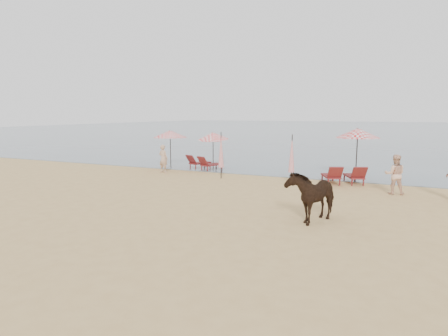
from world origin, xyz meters
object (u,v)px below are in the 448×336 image
(lounger_cluster_right, at_px, (344,175))
(umbrella_open_left_a, at_px, (170,134))
(umbrella_open_left_b, at_px, (213,136))
(beachgoer_right_a, at_px, (395,174))
(umbrella_closed_left, at_px, (292,154))
(cow, at_px, (312,195))
(lounger_cluster_left, at_px, (203,163))
(umbrella_open_right, at_px, (358,133))
(beachgoer_left, at_px, (163,159))
(umbrella_closed_right, at_px, (221,150))

(lounger_cluster_right, height_order, umbrella_open_left_a, umbrella_open_left_a)
(umbrella_open_left_b, xyz_separation_m, beachgoer_right_a, (9.90, -3.34, -1.17))
(umbrella_closed_left, xyz_separation_m, cow, (2.03, -5.69, -0.64))
(lounger_cluster_left, xyz_separation_m, umbrella_closed_left, (5.91, -2.46, 1.04))
(umbrella_open_left_a, xyz_separation_m, cow, (10.08, -7.95, -1.28))
(umbrella_open_left_a, xyz_separation_m, umbrella_open_right, (10.74, 0.26, 0.27))
(beachgoer_left, bearing_deg, beachgoer_right_a, -176.78)
(umbrella_closed_left, bearing_deg, lounger_cluster_left, 157.40)
(cow, xyz_separation_m, beachgoer_right_a, (2.41, 5.24, 0.02))
(umbrella_open_right, height_order, beachgoer_left, umbrella_open_right)
(lounger_cluster_left, height_order, umbrella_open_right, umbrella_open_right)
(umbrella_open_left_a, relative_size, umbrella_closed_left, 0.99)
(umbrella_closed_right, bearing_deg, umbrella_open_right, 20.54)
(beachgoer_left, bearing_deg, lounger_cluster_left, -121.66)
(umbrella_closed_left, height_order, cow, umbrella_closed_left)
(lounger_cluster_right, relative_size, umbrella_closed_right, 0.94)
(lounger_cluster_left, bearing_deg, umbrella_closed_right, -25.21)
(umbrella_open_left_a, bearing_deg, lounger_cluster_right, 1.83)
(umbrella_open_left_b, relative_size, beachgoer_left, 1.46)
(umbrella_closed_right, distance_m, beachgoer_right_a, 8.18)
(lounger_cluster_left, height_order, cow, cow)
(umbrella_open_right, bearing_deg, umbrella_closed_right, -172.97)
(umbrella_open_left_b, height_order, umbrella_closed_right, umbrella_closed_right)
(umbrella_open_left_b, height_order, umbrella_open_right, umbrella_open_right)
(lounger_cluster_left, xyz_separation_m, umbrella_closed_right, (2.22, -2.33, 1.05))
(umbrella_open_right, bearing_deg, beachgoer_right_a, -73.04)
(umbrella_closed_left, xyz_separation_m, beachgoer_left, (-7.48, 0.58, -0.65))
(umbrella_open_left_a, relative_size, cow, 1.21)
(umbrella_open_left_a, bearing_deg, beachgoer_left, -62.60)
(lounger_cluster_left, relative_size, lounger_cluster_right, 0.95)
(umbrella_open_right, xyz_separation_m, cow, (-0.66, -8.21, -1.54))
(umbrella_closed_left, distance_m, umbrella_closed_right, 3.70)
(umbrella_open_left_a, distance_m, umbrella_closed_left, 8.38)
(lounger_cluster_right, xyz_separation_m, cow, (-0.24, -6.68, 0.38))
(umbrella_closed_right, xyz_separation_m, beachgoer_left, (-3.78, 0.45, -0.67))
(umbrella_open_left_b, distance_m, umbrella_closed_right, 3.33)
(umbrella_open_left_a, xyz_separation_m, umbrella_closed_right, (4.35, -2.14, -0.62))
(umbrella_open_right, height_order, umbrella_closed_left, umbrella_open_right)
(lounger_cluster_right, bearing_deg, umbrella_open_right, 52.22)
(beachgoer_right_a, bearing_deg, lounger_cluster_right, -39.90)
(umbrella_open_left_a, height_order, umbrella_open_left_b, umbrella_open_left_a)
(cow, distance_m, beachgoer_left, 11.39)
(umbrella_open_left_b, bearing_deg, umbrella_open_right, 8.01)
(beachgoer_right_a, bearing_deg, umbrella_open_right, -65.79)
(lounger_cluster_left, distance_m, beachgoer_left, 2.48)
(umbrella_closed_right, bearing_deg, beachgoer_right_a, -4.03)
(umbrella_open_left_b, height_order, beachgoer_right_a, umbrella_open_left_b)
(beachgoer_right_a, bearing_deg, lounger_cluster_left, -21.94)
(umbrella_open_right, distance_m, cow, 8.38)
(umbrella_closed_left, height_order, beachgoer_left, umbrella_closed_left)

